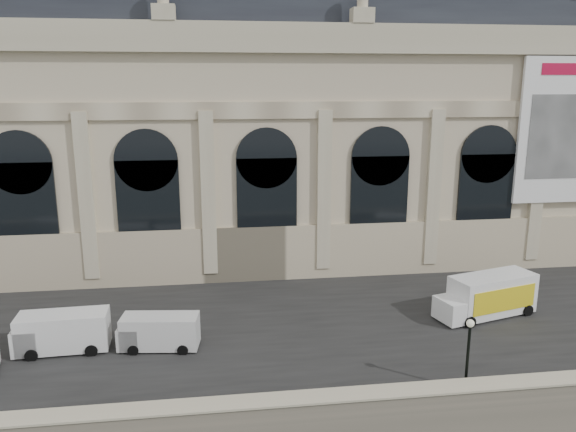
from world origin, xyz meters
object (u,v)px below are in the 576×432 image
object	(u,v)px
lamp_right	(468,356)
van_b	(58,333)
van_c	(155,332)
box_truck	(487,296)

from	to	relation	value
lamp_right	van_b	bearing A→B (deg)	161.45
van_c	lamp_right	world-z (taller)	lamp_right
van_c	van_b	bearing A→B (deg)	176.06
box_truck	lamp_right	xyz separation A→B (m)	(-6.22, -9.88, 0.58)
van_b	box_truck	size ratio (longest dim) A/B	0.73
lamp_right	box_truck	bearing A→B (deg)	57.79
van_b	lamp_right	xyz separation A→B (m)	(24.36, -8.17, 0.84)
box_truck	lamp_right	size ratio (longest dim) A/B	1.88
van_b	box_truck	bearing A→B (deg)	3.19
van_c	box_truck	world-z (taller)	box_truck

